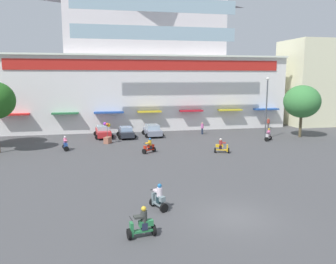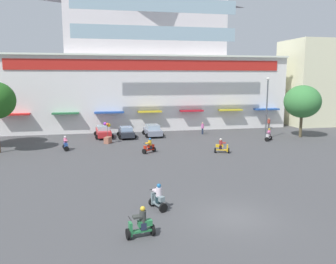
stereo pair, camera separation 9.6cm
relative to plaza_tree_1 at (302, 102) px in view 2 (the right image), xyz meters
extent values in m
plane|color=#474749|center=(-17.89, -8.78, -4.50)|extent=(128.00, 128.00, 0.00)
cube|color=white|center=(-17.89, 14.32, 0.65)|extent=(40.63, 12.22, 10.32)
cube|color=white|center=(-17.89, 14.93, 9.89)|extent=(22.74, 10.99, 8.15)
cube|color=red|center=(-17.89, 8.16, 4.64)|extent=(37.38, 0.12, 1.39)
cube|color=white|center=(-17.89, 8.12, 5.93)|extent=(40.63, 0.70, 0.24)
cube|color=red|center=(-35.59, 7.67, -1.65)|extent=(3.88, 1.10, 0.20)
cube|color=#296A3F|center=(-29.24, 7.67, -1.65)|extent=(3.38, 1.10, 0.20)
cube|color=#214796|center=(-23.62, 7.67, -1.65)|extent=(3.92, 1.10, 0.20)
cube|color=gold|center=(-18.14, 7.67, -1.65)|extent=(3.24, 1.10, 0.20)
cube|color=red|center=(-12.21, 7.67, -1.65)|extent=(3.25, 1.10, 0.20)
cube|color=gold|center=(-6.43, 7.67, -1.65)|extent=(3.39, 1.10, 0.20)
cube|color=#234D9D|center=(-0.77, 7.67, -1.65)|extent=(3.64, 1.10, 0.20)
cube|color=#99B7C6|center=(-17.89, 3.29, 8.26)|extent=(20.01, 0.08, 1.63)
cube|color=#99B7C6|center=(-17.89, 3.29, 11.52)|extent=(20.01, 0.08, 1.63)
cube|color=beige|center=(9.01, 10.48, 2.09)|extent=(9.77, 8.02, 13.18)
cylinder|color=brown|center=(0.00, 0.00, -3.02)|extent=(0.35, 0.35, 2.98)
ellipsoid|color=#397E3D|center=(0.00, 0.00, 0.01)|extent=(4.40, 4.72, 4.06)
cube|color=red|center=(-24.49, 4.78, -3.87)|extent=(1.94, 4.54, 0.72)
cube|color=#A5C2CA|center=(-24.49, 4.78, -3.27)|extent=(1.56, 2.31, 0.49)
cylinder|color=black|center=(-25.41, 6.10, -4.20)|extent=(0.61, 0.21, 0.60)
cylinder|color=black|center=(-23.76, 6.21, -4.20)|extent=(0.61, 0.21, 0.60)
cylinder|color=black|center=(-25.22, 3.35, -4.20)|extent=(0.61, 0.21, 0.60)
cylinder|color=black|center=(-23.58, 3.46, -4.20)|extent=(0.61, 0.21, 0.60)
cube|color=#252931|center=(-21.68, 3.99, -3.91)|extent=(1.76, 3.99, 0.65)
cube|color=#96B0D0|center=(-21.68, 3.99, -3.35)|extent=(1.47, 2.01, 0.47)
cylinder|color=black|center=(-22.54, 5.18, -4.20)|extent=(0.60, 0.18, 0.60)
cylinder|color=black|center=(-20.90, 5.23, -4.20)|extent=(0.60, 0.18, 0.60)
cylinder|color=black|center=(-22.46, 2.74, -4.20)|extent=(0.60, 0.18, 0.60)
cylinder|color=black|center=(-20.82, 2.79, -4.20)|extent=(0.60, 0.18, 0.60)
cube|color=gray|center=(-18.24, 4.48, -3.90)|extent=(1.93, 4.15, 0.67)
cube|color=#A0B5C4|center=(-18.24, 4.48, -3.29)|extent=(1.62, 2.09, 0.57)
cylinder|color=black|center=(-19.18, 5.72, -4.20)|extent=(0.60, 0.18, 0.60)
cylinder|color=black|center=(-17.38, 5.78, -4.20)|extent=(0.60, 0.18, 0.60)
cylinder|color=black|center=(-19.10, 3.18, -4.20)|extent=(0.60, 0.18, 0.60)
cylinder|color=black|center=(-17.30, 3.24, -4.20)|extent=(0.60, 0.18, 0.60)
cylinder|color=black|center=(-20.68, -5.51, -4.24)|extent=(0.40, 0.51, 0.52)
cylinder|color=black|center=(-19.59, -4.80, -4.24)|extent=(0.40, 0.51, 0.52)
cube|color=red|center=(-20.14, -5.16, -4.18)|extent=(1.11, 0.86, 0.10)
cube|color=red|center=(-19.94, -5.03, -3.83)|extent=(0.77, 0.65, 0.28)
cube|color=red|center=(-20.57, -5.44, -4.02)|extent=(0.29, 0.34, 0.66)
cylinder|color=black|center=(-20.60, -5.45, -3.49)|extent=(0.31, 0.46, 0.04)
cube|color=#1D1F2C|center=(-20.03, -5.08, -3.95)|extent=(0.41, 0.42, 0.36)
cylinder|color=gold|center=(-20.03, -5.08, -3.49)|extent=(0.44, 0.44, 0.55)
sphere|color=#2D619D|center=(-20.03, -5.08, -3.10)|extent=(0.25, 0.25, 0.25)
cube|color=gold|center=(-20.27, -5.24, -3.46)|extent=(0.55, 0.53, 0.10)
cylinder|color=black|center=(-23.79, -23.18, -4.24)|extent=(0.22, 0.54, 0.52)
cylinder|color=black|center=(-22.58, -22.99, -4.24)|extent=(0.22, 0.54, 0.52)
cube|color=#287D45|center=(-23.19, -23.08, -4.18)|extent=(1.11, 0.44, 0.10)
cube|color=#287D45|center=(-22.97, -23.05, -3.82)|extent=(0.72, 0.40, 0.28)
cube|color=#287D45|center=(-23.67, -23.16, -4.02)|extent=(0.19, 0.34, 0.67)
cylinder|color=black|center=(-23.70, -23.16, -3.48)|extent=(0.12, 0.52, 0.04)
cube|color=#232942|center=(-23.07, -23.06, -3.94)|extent=(0.33, 0.36, 0.36)
cylinder|color=#363A36|center=(-23.07, -23.06, -3.48)|extent=(0.37, 0.37, 0.57)
sphere|color=gold|center=(-23.07, -23.06, -3.08)|extent=(0.25, 0.25, 0.25)
cube|color=#363A36|center=(-23.33, -23.10, -3.45)|extent=(0.49, 0.40, 0.10)
cylinder|color=black|center=(-12.32, -6.83, -4.24)|extent=(0.32, 0.54, 0.52)
cylinder|color=black|center=(-13.57, -6.34, -4.24)|extent=(0.32, 0.54, 0.52)
cube|color=gold|center=(-12.95, -6.58, -4.18)|extent=(1.21, 0.69, 0.10)
cube|color=gold|center=(-13.17, -6.50, -3.78)|extent=(0.81, 0.55, 0.28)
cube|color=gold|center=(-12.44, -6.78, -4.00)|extent=(0.25, 0.35, 0.70)
cylinder|color=black|center=(-12.42, -6.79, -3.44)|extent=(0.22, 0.50, 0.04)
cube|color=black|center=(-13.07, -6.54, -3.90)|extent=(0.38, 0.40, 0.36)
cylinder|color=maroon|center=(-13.07, -6.54, -3.48)|extent=(0.41, 0.41, 0.48)
sphere|color=silver|center=(-13.07, -6.54, -3.13)|extent=(0.25, 0.25, 0.25)
cube|color=maroon|center=(-12.79, -6.64, -3.46)|extent=(0.53, 0.48, 0.10)
cylinder|color=black|center=(-21.99, -19.27, -4.24)|extent=(0.54, 0.33, 0.52)
cylinder|color=black|center=(-21.56, -20.33, -4.24)|extent=(0.54, 0.33, 0.52)
cube|color=gray|center=(-21.78, -19.80, -4.18)|extent=(0.64, 1.04, 0.10)
cube|color=gray|center=(-21.70, -19.99, -3.77)|extent=(0.52, 0.71, 0.28)
cube|color=gray|center=(-21.95, -19.38, -3.99)|extent=(0.35, 0.25, 0.71)
cylinder|color=black|center=(-21.96, -19.36, -3.43)|extent=(0.49, 0.23, 0.04)
cube|color=#162A2F|center=(-21.73, -19.91, -3.89)|extent=(0.40, 0.38, 0.36)
cylinder|color=silver|center=(-21.73, -19.91, -3.44)|extent=(0.42, 0.42, 0.54)
sphere|color=#1F66A4|center=(-21.73, -19.91, -3.06)|extent=(0.25, 0.25, 0.25)
cube|color=silver|center=(-21.83, -19.67, -3.41)|extent=(0.48, 0.54, 0.10)
cylinder|color=black|center=(-5.58, -1.90, -4.24)|extent=(0.47, 0.47, 0.52)
cylinder|color=black|center=(-4.73, -1.07, -4.24)|extent=(0.47, 0.47, 0.52)
cube|color=silver|center=(-5.16, -1.49, -4.18)|extent=(0.94, 0.93, 0.10)
cube|color=silver|center=(-5.00, -1.34, -3.79)|extent=(0.68, 0.68, 0.28)
cube|color=silver|center=(-5.49, -1.82, -4.00)|extent=(0.32, 0.33, 0.70)
cylinder|color=black|center=(-5.51, -1.84, -3.45)|extent=(0.39, 0.40, 0.04)
cube|color=#533C41|center=(-5.07, -1.40, -3.91)|extent=(0.42, 0.42, 0.36)
cylinder|color=#D3699E|center=(-5.07, -1.40, -3.48)|extent=(0.45, 0.45, 0.48)
sphere|color=gold|center=(-5.07, -1.40, -3.13)|extent=(0.25, 0.25, 0.25)
cube|color=#D3699E|center=(-5.26, -1.59, -3.46)|extent=(0.55, 0.55, 0.10)
cylinder|color=black|center=(-28.35, -2.72, -4.24)|extent=(0.54, 0.25, 0.52)
cylinder|color=black|center=(-28.62, -1.49, -4.24)|extent=(0.54, 0.25, 0.52)
cube|color=#2B519E|center=(-28.48, -2.10, -4.18)|extent=(0.51, 1.14, 0.10)
cube|color=#2B519E|center=(-28.53, -1.88, -3.82)|extent=(0.44, 0.75, 0.28)
cube|color=#2B519E|center=(-28.37, -2.60, -4.02)|extent=(0.34, 0.21, 0.67)
cylinder|color=black|center=(-28.37, -2.62, -3.48)|extent=(0.52, 0.15, 0.04)
cube|color=#242945|center=(-28.51, -1.98, -3.94)|extent=(0.37, 0.34, 0.36)
cylinder|color=pink|center=(-28.51, -1.98, -3.51)|extent=(0.38, 0.38, 0.52)
sphere|color=silver|center=(-28.51, -1.98, -3.14)|extent=(0.25, 0.25, 0.25)
cube|color=pink|center=(-28.45, -2.25, -3.48)|extent=(0.43, 0.50, 0.10)
cylinder|color=#514742|center=(-0.45, 7.41, -4.11)|extent=(0.33, 0.33, 0.79)
cylinder|color=#A2362D|center=(-0.45, 7.41, -3.43)|extent=(0.53, 0.53, 0.56)
sphere|color=tan|center=(-0.45, 7.41, -3.05)|extent=(0.21, 0.21, 0.21)
cylinder|color=#202C42|center=(-11.50, 4.63, -4.10)|extent=(0.33, 0.33, 0.80)
cylinder|color=#D064A5|center=(-11.50, 4.63, -3.43)|extent=(0.53, 0.53, 0.55)
sphere|color=tan|center=(-11.50, 4.63, -3.04)|extent=(0.23, 0.23, 0.23)
cylinder|color=#474C51|center=(-4.96, -0.32, -0.92)|extent=(0.16, 0.16, 7.17)
ellipsoid|color=silver|center=(-4.96, -0.32, 2.85)|extent=(0.40, 0.40, 0.28)
cube|color=#A2644E|center=(-24.06, 0.74, -4.13)|extent=(0.97, 1.08, 0.75)
cylinder|color=#4C4C4C|center=(-24.06, 0.74, -3.15)|extent=(0.04, 0.04, 1.20)
sphere|color=yellow|center=(-23.90, 0.71, -2.40)|extent=(0.40, 0.40, 0.40)
sphere|color=purple|center=(-24.03, 0.89, -2.43)|extent=(0.32, 0.32, 0.32)
sphere|color=purple|center=(-24.32, 0.70, -2.22)|extent=(0.39, 0.39, 0.39)
sphere|color=orange|center=(-24.06, 0.45, -2.25)|extent=(0.34, 0.34, 0.34)
camera|label=1|loc=(-25.05, -38.31, 3.12)|focal=36.41mm
camera|label=2|loc=(-24.95, -38.33, 3.12)|focal=36.41mm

